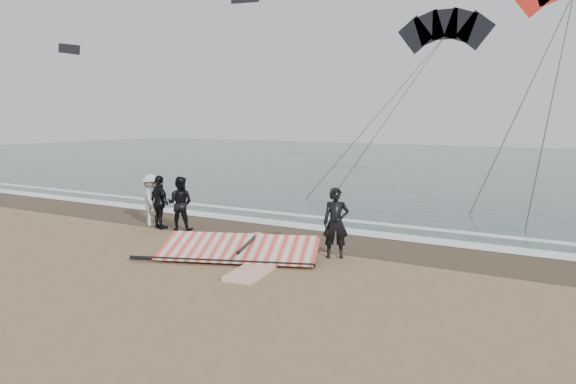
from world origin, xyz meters
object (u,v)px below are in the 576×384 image
Objects in this scene: man_main at (336,223)px; sail_rig at (240,250)px; board_white at (260,266)px; board_cream at (233,240)px.

man_main is 2.62m from sail_rig.
man_main is 2.39m from board_white.
board_white is (-1.12, -1.92, -0.88)m from man_main.
sail_rig is (1.29, -1.44, 0.15)m from board_cream.
board_cream is at bearing 131.92° from sail_rig.
board_cream is 1.94m from sail_rig.
sail_rig is at bearing 138.49° from board_white.
man_main reaches higher than board_cream.
board_white is at bearing -150.88° from man_main.
board_white is 3.12m from board_cream.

